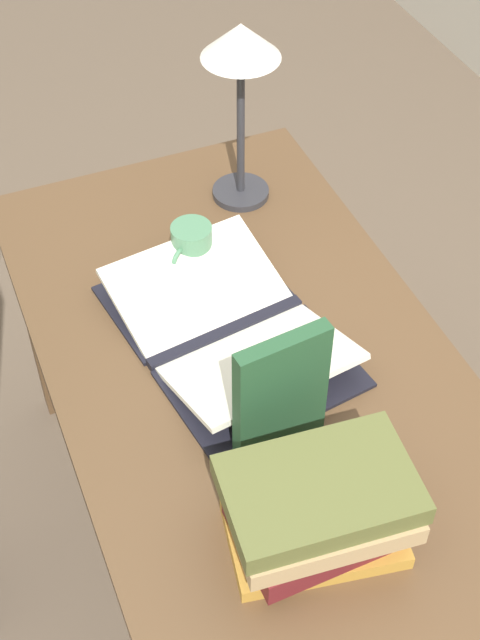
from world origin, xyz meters
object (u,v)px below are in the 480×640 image
Objects in this scene: reading_lamp at (241,64)px; coffee_mug at (192,247)px; open_book at (226,328)px; book_stack_tall at (317,510)px; book_standing_upright at (281,395)px.

reading_lamp reaches higher than coffee_mug.
open_book is 1.82× the size of book_stack_tall.
book_stack_tall is at bearing -14.66° from reading_lamp.
coffee_mug is (0.19, -0.19, -0.29)m from reading_lamp.
reading_lamp is at bearing 156.98° from book_standing_upright.
reading_lamp is at bearing 134.35° from coffee_mug.
book_stack_tall is 0.72× the size of reading_lamp.
book_stack_tall is 0.21m from book_standing_upright.
reading_lamp reaches higher than open_book.
open_book is 0.23m from coffee_mug.
book_standing_upright is (-0.20, 0.02, 0.05)m from book_stack_tall.
book_stack_tall is 2.90× the size of coffee_mug.
open_book is 0.56m from reading_lamp.
open_book is at bearing 176.00° from book_stack_tall.
book_stack_tall is (0.48, -0.03, 0.07)m from open_book.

